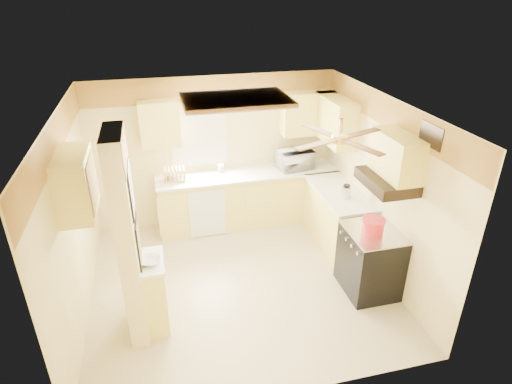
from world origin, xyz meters
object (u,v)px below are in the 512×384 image
object	(u,v)px
stove	(370,261)
microwave	(295,159)
bowl	(150,261)
kettle	(346,192)
dutch_oven	(373,226)

from	to	relation	value
stove	microwave	distance (m)	2.27
microwave	bowl	xyz separation A→B (m)	(-2.46, -2.20, -0.13)
stove	kettle	bearing A→B (deg)	88.87
dutch_oven	microwave	bearing A→B (deg)	98.27
stove	microwave	bearing A→B (deg)	99.19
bowl	kettle	size ratio (longest dim) A/B	1.13
kettle	microwave	bearing A→B (deg)	106.46
dutch_oven	kettle	distance (m)	0.93
stove	bowl	distance (m)	2.86
microwave	dutch_oven	distance (m)	2.19
microwave	dutch_oven	bearing A→B (deg)	90.30
dutch_oven	kettle	xyz separation A→B (m)	(0.05, 0.93, 0.03)
microwave	dutch_oven	xyz separation A→B (m)	(0.32, -2.17, -0.08)
microwave	stove	bearing A→B (deg)	91.22
dutch_oven	bowl	bearing A→B (deg)	-179.29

